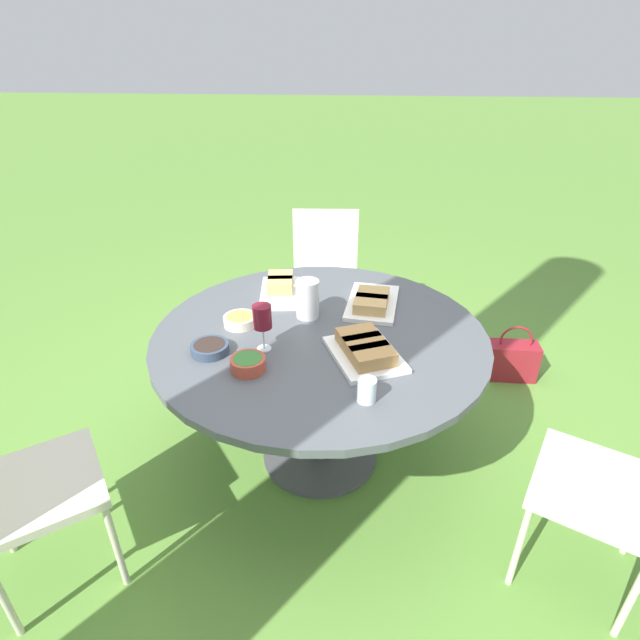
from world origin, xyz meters
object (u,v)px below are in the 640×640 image
object	(u,v)px
water_pitcher	(308,299)
wine_glass	(262,318)
chair_far_back	(7,481)
dining_table	(320,350)
chair_near_left	(629,482)
handbag	(512,360)
chair_near_right	(325,267)

from	to	relation	value
water_pitcher	wine_glass	bearing A→B (deg)	63.79
chair_far_back	wine_glass	distance (m)	1.06
dining_table	chair_near_left	size ratio (longest dim) A/B	1.66
chair_far_back	water_pitcher	xyz separation A→B (m)	(-0.95, -0.90, 0.30)
water_pitcher	chair_far_back	bearing A→B (deg)	43.34
chair_far_back	wine_glass	size ratio (longest dim) A/B	4.35
dining_table	chair_near_left	distance (m)	1.27
dining_table	chair_far_back	xyz separation A→B (m)	(1.02, 0.76, -0.11)
dining_table	water_pitcher	world-z (taller)	water_pitcher
water_pitcher	chair_near_left	bearing A→B (deg)	149.25
chair_far_back	water_pitcher	distance (m)	1.34
wine_glass	handbag	size ratio (longest dim) A/B	0.56
chair_near_right	handbag	xyz separation A→B (m)	(-1.20, 0.42, -0.40)
dining_table	chair_near_right	world-z (taller)	chair_near_right
chair_near_right	wine_glass	bearing A→B (deg)	84.01
chair_near_right	chair_far_back	size ratio (longest dim) A/B	1.00
chair_near_right	water_pitcher	xyz separation A→B (m)	(-0.00, 1.07, 0.30)
chair_near_right	water_pitcher	world-z (taller)	water_pitcher
water_pitcher	wine_glass	world-z (taller)	wine_glass
wine_glass	water_pitcher	bearing A→B (deg)	-116.21
handbag	chair_near_left	bearing A→B (deg)	89.89
chair_far_back	wine_glass	world-z (taller)	wine_glass
dining_table	chair_near_right	bearing A→B (deg)	-86.47
dining_table	wine_glass	size ratio (longest dim) A/B	7.22
chair_near_left	handbag	world-z (taller)	chair_near_left
handbag	dining_table	bearing A→B (deg)	35.03
dining_table	water_pitcher	size ratio (longest dim) A/B	8.19
chair_far_back	handbag	world-z (taller)	chair_far_back
chair_near_left	handbag	xyz separation A→B (m)	(-0.00, -1.36, -0.40)
chair_far_back	chair_near_right	bearing A→B (deg)	-115.66
water_pitcher	dining_table	bearing A→B (deg)	116.67
water_pitcher	wine_glass	size ratio (longest dim) A/B	0.88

